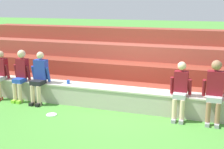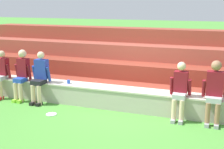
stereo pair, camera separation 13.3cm
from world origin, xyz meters
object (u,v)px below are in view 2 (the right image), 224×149
object	(u,v)px
person_far_left	(1,73)
water_bottle_near_left	(18,74)
person_far_right	(214,90)
plastic_cup_right_end	(69,82)
frisbee	(51,114)
person_center	(40,76)
person_left_of_center	(22,73)
person_right_of_center	(180,90)

from	to	relation	value
person_far_left	water_bottle_near_left	size ratio (longest dim) A/B	6.07
person_far_right	plastic_cup_right_end	xyz separation A→B (m)	(-3.79, 0.21, -0.20)
person_far_right	frisbee	bearing A→B (deg)	-168.44
water_bottle_near_left	person_center	bearing A→B (deg)	-18.66
person_far_left	person_left_of_center	distance (m)	0.70
person_far_right	plastic_cup_right_end	size ratio (longest dim) A/B	14.38
person_far_left	water_bottle_near_left	distance (m)	0.48
person_left_of_center	water_bottle_near_left	size ratio (longest dim) A/B	6.34
person_far_left	frisbee	size ratio (longest dim) A/B	5.25
water_bottle_near_left	frisbee	size ratio (longest dim) A/B	0.86
person_far_left	person_center	size ratio (longest dim) A/B	0.97
person_right_of_center	plastic_cup_right_end	size ratio (longest dim) A/B	13.50
person_left_of_center	plastic_cup_right_end	world-z (taller)	person_left_of_center
person_center	plastic_cup_right_end	size ratio (longest dim) A/B	13.89
plastic_cup_right_end	frisbee	bearing A→B (deg)	-88.97
person_left_of_center	plastic_cup_right_end	xyz separation A→B (m)	(1.37, 0.20, -0.17)
person_center	person_right_of_center	world-z (taller)	person_center
person_left_of_center	plastic_cup_right_end	distance (m)	1.39
person_left_of_center	person_right_of_center	bearing A→B (deg)	-0.01
person_right_of_center	water_bottle_near_left	xyz separation A→B (m)	(-4.73, 0.29, -0.08)
person_far_right	water_bottle_near_left	world-z (taller)	person_far_right
person_center	plastic_cup_right_end	xyz separation A→B (m)	(0.75, 0.23, -0.15)
person_far_right	water_bottle_near_left	xyz separation A→B (m)	(-5.49, 0.30, -0.15)
person_far_left	person_right_of_center	world-z (taller)	person_right_of_center
water_bottle_near_left	person_far_right	bearing A→B (deg)	-3.13
person_far_left	person_center	world-z (taller)	person_center
person_left_of_center	person_right_of_center	distance (m)	4.39
person_center	water_bottle_near_left	distance (m)	1.01
person_center	plastic_cup_right_end	world-z (taller)	person_center
person_left_of_center	person_far_right	bearing A→B (deg)	-0.07
person_far_left	frisbee	world-z (taller)	person_far_left
person_left_of_center	person_right_of_center	size ratio (longest dim) A/B	1.04
plastic_cup_right_end	water_bottle_near_left	bearing A→B (deg)	176.97
water_bottle_near_left	plastic_cup_right_end	size ratio (longest dim) A/B	2.22
person_center	frisbee	bearing A→B (deg)	-44.26
person_far_left	person_right_of_center	bearing A→B (deg)	0.22
water_bottle_near_left	frisbee	world-z (taller)	water_bottle_near_left
person_far_left	water_bottle_near_left	xyz separation A→B (m)	(0.36, 0.31, -0.07)
person_far_left	person_far_right	bearing A→B (deg)	0.13
water_bottle_near_left	person_far_left	bearing A→B (deg)	-138.97
person_center	plastic_cup_right_end	distance (m)	0.80
person_right_of_center	frisbee	xyz separation A→B (m)	(-3.01, -0.78, -0.73)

